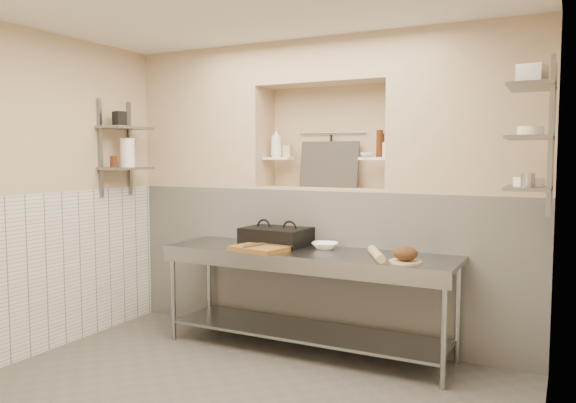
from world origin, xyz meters
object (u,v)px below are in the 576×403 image
Objects in this scene: bowl_alcove at (368,155)px; jug_left at (127,153)px; mixing_bowl at (325,246)px; cutting_board at (259,249)px; rolling_pin at (376,254)px; bread_loaf at (406,253)px; prep_table at (306,280)px; bottle_soap at (276,142)px; panini_press at (277,236)px.

jug_left is at bearing -164.41° from bowl_alcove.
jug_left reaches higher than mixing_bowl.
mixing_bowl is (0.47, 0.36, 0.01)m from cutting_board.
rolling_pin is 3.49× the size of bowl_alcove.
bowl_alcove is at bearing 52.92° from mixing_bowl.
bread_loaf is 0.66× the size of jug_left.
jug_left reaches higher than bowl_alcove.
cutting_board reaches higher than prep_table.
bottle_soap is at bearing 154.87° from bread_loaf.
jug_left is at bearing -152.67° from bottle_soap.
rolling_pin is at bearing -64.42° from bowl_alcove.
bowl_alcove is at bearing 15.59° from jug_left.
panini_press is 1.35× the size of cutting_board.
bowl_alcove is (0.76, 0.35, 0.75)m from panini_press.
cutting_board is 1.76m from jug_left.
bottle_soap is at bearing 177.41° from bowl_alcove.
bowl_alcove is at bearing 44.11° from cutting_board.
jug_left is (-2.57, -0.04, 0.82)m from rolling_pin.
jug_left is (-2.28, -0.64, 0.02)m from bowl_alcove.
mixing_bowl is 0.87m from bread_loaf.
bread_loaf is 2.93m from jug_left.
bread_loaf is 0.65× the size of bottle_soap.
rolling_pin is 0.27m from bread_loaf.
bowl_alcove is at bearing -2.59° from bottle_soap.
bottle_soap is (-0.21, 0.39, 0.88)m from panini_press.
bread_loaf reaches higher than cutting_board.
jug_left is (-2.82, 0.03, 0.78)m from bread_loaf.
prep_table is 0.35m from mixing_bowl.
rolling_pin is 1.62× the size of bottle_soap.
bread_loaf is at bearing -50.76° from bowl_alcove.
jug_left is (-1.52, -0.29, 0.77)m from panini_press.
cutting_board is at bearing -2.82° from jug_left.
rolling_pin is (0.66, -0.07, 0.29)m from prep_table.
bread_loaf reaches higher than rolling_pin.
panini_press reaches higher than mixing_bowl.
bowl_alcove is 2.37m from jug_left.
jug_left is at bearing 177.18° from cutting_board.
mixing_bowl reaches higher than cutting_board.
bread_loaf is (1.30, -0.32, -0.01)m from panini_press.
jug_left reaches higher than panini_press.
bowl_alcove reaches higher than cutting_board.
cutting_board is 1.03m from rolling_pin.
cutting_board is 1.28m from bread_loaf.
prep_table is 19.42× the size of bowl_alcove.
cutting_board is 0.97× the size of rolling_pin.
bottle_soap is 2.16× the size of bowl_alcove.
bowl_alcove reaches higher than bread_loaf.
rolling_pin is 1.04m from bowl_alcove.
rolling_pin reaches higher than mixing_bowl.
mixing_bowl is at bearing -127.08° from bowl_alcove.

